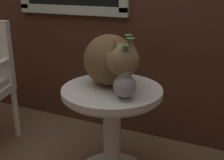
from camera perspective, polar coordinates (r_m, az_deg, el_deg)
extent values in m
cube|color=beige|center=(2.39, -8.15, 13.65)|extent=(0.99, 0.03, 0.07)
cylinder|color=silver|center=(1.79, 0.00, -10.92)|extent=(0.11, 0.11, 0.55)
cylinder|color=silver|center=(1.67, 0.00, -2.20)|extent=(0.59, 0.59, 0.03)
torus|color=silver|center=(1.68, 0.00, -3.07)|extent=(0.57, 0.57, 0.02)
cylinder|color=silver|center=(2.44, -18.61, -6.20)|extent=(0.04, 0.04, 0.40)
ellipsoid|color=brown|center=(1.68, -0.54, 4.01)|extent=(0.44, 0.44, 0.30)
sphere|color=olive|center=(1.48, 2.18, 4.03)|extent=(0.17, 0.17, 0.17)
cone|color=brown|center=(1.44, 0.46, 6.84)|extent=(0.06, 0.06, 0.06)
cone|color=brown|center=(1.48, 3.93, 7.09)|extent=(0.06, 0.06, 0.06)
cylinder|color=brown|center=(1.90, -2.77, 2.99)|extent=(0.25, 0.25, 0.07)
cylinder|color=#99999E|center=(1.51, 2.58, -3.55)|extent=(0.07, 0.07, 0.01)
ellipsoid|color=#99999E|center=(1.49, 2.62, -1.17)|extent=(0.12, 0.12, 0.12)
cylinder|color=#99999E|center=(1.46, 2.67, 1.79)|extent=(0.07, 0.07, 0.07)
torus|color=#99999E|center=(1.45, 2.69, 3.08)|extent=(0.09, 0.09, 0.01)
cylinder|color=#47893D|center=(1.46, 2.99, 5.88)|extent=(0.01, 0.06, 0.14)
cone|color=#47893D|center=(1.47, 3.29, 8.64)|extent=(0.04, 0.04, 0.02)
cylinder|color=#47893D|center=(1.44, 3.18, 5.50)|extent=(0.03, 0.02, 0.13)
cone|color=#47893D|center=(1.42, 3.69, 7.96)|extent=(0.04, 0.04, 0.02)
cylinder|color=#47893D|center=(1.42, 2.68, 4.82)|extent=(0.01, 0.03, 0.10)
cone|color=#47893D|center=(1.40, 2.68, 6.62)|extent=(0.04, 0.04, 0.02)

